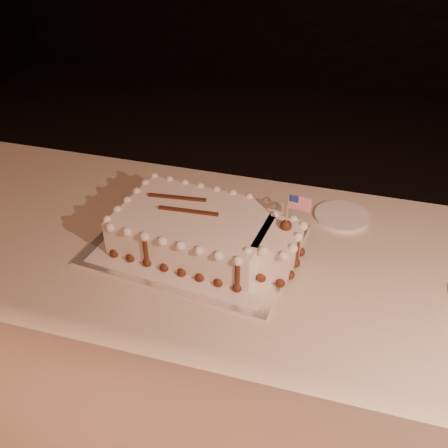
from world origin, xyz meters
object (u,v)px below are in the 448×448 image
(banquet_table, at_px, (247,347))
(sheet_cake, at_px, (205,231))
(cake_board, at_px, (196,244))
(side_plate, at_px, (342,216))

(banquet_table, distance_m, sheet_cake, 0.45)
(cake_board, distance_m, side_plate, 0.45)
(cake_board, bearing_deg, sheet_cake, 0.25)
(banquet_table, bearing_deg, sheet_cake, -176.98)
(sheet_cake, distance_m, side_plate, 0.43)
(cake_board, bearing_deg, banquet_table, 7.65)
(banquet_table, height_order, sheet_cake, sheet_cake)
(sheet_cake, bearing_deg, side_plate, 35.63)
(cake_board, distance_m, sheet_cake, 0.06)
(banquet_table, height_order, cake_board, cake_board)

